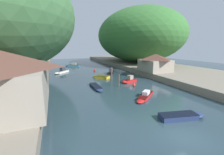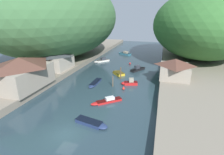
# 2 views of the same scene
# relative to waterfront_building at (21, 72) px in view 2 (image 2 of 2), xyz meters

# --- Properties ---
(water_surface) EXTENTS (130.00, 130.00, 0.00)m
(water_surface) POSITION_rel_waterfront_building_xyz_m (15.66, 20.08, -4.68)
(water_surface) COLOR #283D47
(water_surface) RESTS_ON ground
(left_bank) EXTENTS (22.00, 120.00, 1.39)m
(left_bank) POSITION_rel_waterfront_building_xyz_m (-7.43, 20.08, -3.98)
(left_bank) COLOR gray
(left_bank) RESTS_ON ground
(right_bank) EXTENTS (22.00, 120.00, 1.39)m
(right_bank) POSITION_rel_waterfront_building_xyz_m (38.75, 20.08, -3.98)
(right_bank) COLOR gray
(right_bank) RESTS_ON ground
(hillside_left) EXTENTS (39.83, 55.76, 27.23)m
(hillside_left) POSITION_rel_waterfront_building_xyz_m (-8.53, 27.83, 10.33)
(hillside_left) COLOR #3D6B3D
(hillside_left) RESTS_ON left_bank
(hillside_right) EXTENTS (32.68, 45.75, 22.57)m
(hillside_right) POSITION_rel_waterfront_building_xyz_m (39.85, 40.02, 8.00)
(hillside_right) COLOR #387033
(hillside_right) RESTS_ON right_bank
(waterfront_building) EXTENTS (8.87, 12.08, 6.36)m
(waterfront_building) POSITION_rel_waterfront_building_xyz_m (0.00, 0.00, 0.00)
(waterfront_building) COLOR gray
(waterfront_building) RESTS_ON left_bank
(boathouse_shed) EXTENTS (7.35, 8.65, 4.73)m
(boathouse_shed) POSITION_rel_waterfront_building_xyz_m (-0.64, 13.82, -0.86)
(boathouse_shed) COLOR #B2A899
(boathouse_shed) RESTS_ON left_bank
(right_bank_cottage) EXTENTS (7.12, 7.96, 4.68)m
(right_bank_cottage) POSITION_rel_waterfront_building_xyz_m (30.85, 15.04, -0.86)
(right_bank_cottage) COLOR gray
(right_bank_cottage) RESTS_ON right_bank
(boat_navy_launch) EXTENTS (5.51, 4.95, 1.00)m
(boat_navy_launch) POSITION_rel_waterfront_building_xyz_m (18.25, 0.66, -4.37)
(boat_navy_launch) COLOR red
(boat_navy_launch) RESTS_ON water_surface
(boat_small_dinghy) EXTENTS (4.10, 2.42, 1.61)m
(boat_small_dinghy) POSITION_rel_waterfront_building_xyz_m (20.71, 10.89, -4.18)
(boat_small_dinghy) COLOR red
(boat_small_dinghy) RESTS_ON water_surface
(boat_near_quay) EXTENTS (4.31, 5.99, 1.71)m
(boat_near_quay) POSITION_rel_waterfront_building_xyz_m (21.21, 23.11, -4.17)
(boat_near_quay) COLOR black
(boat_near_quay) RESTS_ON water_surface
(boat_far_upstream) EXTENTS (5.54, 2.51, 0.61)m
(boat_far_upstream) POSITION_rel_waterfront_building_xyz_m (18.51, -6.83, -4.37)
(boat_far_upstream) COLOR navy
(boat_far_upstream) RESTS_ON water_surface
(boat_yellow_tender) EXTENTS (6.23, 4.47, 1.41)m
(boat_yellow_tender) POSITION_rel_waterfront_building_xyz_m (12.15, 44.23, -4.23)
(boat_yellow_tender) COLOR teal
(boat_yellow_tender) RESTS_ON water_surface
(boat_open_rowboat) EXTENTS (4.41, 4.63, 0.71)m
(boat_open_rowboat) POSITION_rel_waterfront_building_xyz_m (16.12, 17.83, -4.32)
(boat_open_rowboat) COLOR gold
(boat_open_rowboat) RESTS_ON water_surface
(boat_moored_right) EXTENTS (4.96, 5.46, 1.56)m
(boat_moored_right) POSITION_rel_waterfront_building_xyz_m (7.09, 29.56, -4.21)
(boat_moored_right) COLOR silver
(boat_moored_right) RESTS_ON water_surface
(boat_red_skiff) EXTENTS (1.40, 6.27, 0.44)m
(boat_red_skiff) POSITION_rel_waterfront_building_xyz_m (12.59, 8.84, -4.46)
(boat_red_skiff) COLOR navy
(boat_red_skiff) RESTS_ON water_surface
(mooring_post_middle) EXTENTS (0.21, 0.21, 2.56)m
(mooring_post_middle) POSITION_rel_waterfront_building_xyz_m (17.26, 8.65, -3.39)
(mooring_post_middle) COLOR brown
(mooring_post_middle) RESTS_ON water_surface
(mooring_post_fourth) EXTENTS (0.30, 0.30, 3.19)m
(mooring_post_fourth) POSITION_rel_waterfront_building_xyz_m (17.78, 14.17, -3.07)
(mooring_post_fourth) COLOR brown
(mooring_post_fourth) RESTS_ON water_surface
(channel_buoy_near) EXTENTS (0.59, 0.59, 0.88)m
(channel_buoy_near) POSITION_rel_waterfront_building_xyz_m (17.46, 28.99, -4.33)
(channel_buoy_near) COLOR red
(channel_buoy_near) RESTS_ON water_surface
(channel_buoy_far) EXTENTS (0.59, 0.59, 0.88)m
(channel_buoy_far) POSITION_rel_waterfront_building_xyz_m (20.10, 7.42, -4.33)
(channel_buoy_far) COLOR red
(channel_buoy_far) RESTS_ON water_surface
(person_on_quay) EXTENTS (0.35, 0.44, 1.69)m
(person_on_quay) POSITION_rel_waterfront_building_xyz_m (1.53, 0.96, -2.31)
(person_on_quay) COLOR #282D3D
(person_on_quay) RESTS_ON left_bank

